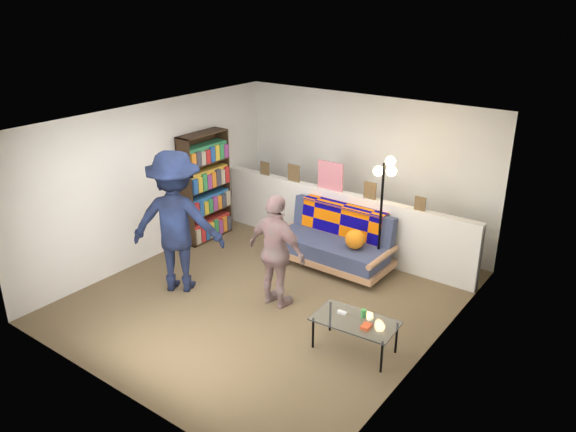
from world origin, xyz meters
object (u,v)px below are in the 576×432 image
object	(u,v)px
bookshelf	(205,190)
floor_lamp	(384,194)
person_right	(277,252)
coffee_table	(356,322)
person_left	(176,222)
futon_sofa	(334,242)

from	to	relation	value
bookshelf	floor_lamp	distance (m)	3.05
person_right	floor_lamp	bearing A→B (deg)	-110.26
coffee_table	person_right	bearing A→B (deg)	167.88
bookshelf	person_left	xyz separation A→B (m)	(0.91, -1.48, 0.15)
floor_lamp	person_right	distance (m)	1.78
floor_lamp	coffee_table	bearing A→B (deg)	-70.40
bookshelf	person_left	bearing A→B (deg)	-58.40
bookshelf	coffee_table	size ratio (longest dim) A/B	1.82
person_left	floor_lamp	bearing A→B (deg)	-165.66
bookshelf	person_right	bearing A→B (deg)	-24.63
person_left	person_right	world-z (taller)	person_left
person_right	person_left	bearing A→B (deg)	21.13
futon_sofa	floor_lamp	bearing A→B (deg)	8.58
futon_sofa	bookshelf	size ratio (longest dim) A/B	1.01
bookshelf	person_left	distance (m)	1.74
futon_sofa	person_right	world-z (taller)	person_right
bookshelf	person_right	distance (m)	2.51
person_left	person_right	bearing A→B (deg)	167.83
futon_sofa	person_left	distance (m)	2.40
person_left	coffee_table	bearing A→B (deg)	153.36
bookshelf	coffee_table	bearing A→B (deg)	-20.19
futon_sofa	person_right	distance (m)	1.51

